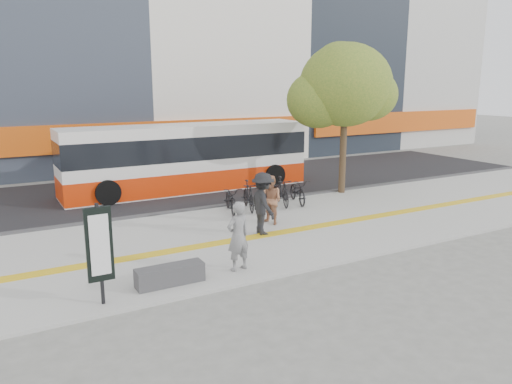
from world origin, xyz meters
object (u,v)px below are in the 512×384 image
pedestrian_tan (271,200)px  pedestrian_dark (263,204)px  street_tree (343,87)px  seated_woman (238,236)px  bus (188,159)px  bench (170,275)px  signboard (99,246)px

pedestrian_tan → pedestrian_dark: 1.15m
street_tree → seated_woman: size_ratio=3.57×
bus → seated_woman: bus is taller
bench → seated_woman: (1.80, 0.03, 0.66)m
bench → pedestrian_tan: 5.66m
signboard → street_tree: 13.40m
signboard → bench: bearing=10.8°
signboard → pedestrian_dark: signboard is taller
pedestrian_tan → street_tree: bearing=100.7°
bench → pedestrian_tan: pedestrian_tan is taller
pedestrian_dark → signboard: bearing=120.8°
bus → pedestrian_dark: bus is taller
bench → seated_woman: bearing=1.0°
street_tree → bus: (-5.48, 3.68, -3.11)m
seated_woman → street_tree: bearing=-152.8°
signboard → pedestrian_tan: (6.24, 3.49, -0.47)m
bus → pedestrian_dark: size_ratio=5.54×
bench → bus: 10.67m
street_tree → pedestrian_dark: street_tree is taller
bench → bus: bearing=66.1°
bench → signboard: bearing=-169.2°
signboard → bus: bearing=59.5°
pedestrian_tan → pedestrian_dark: size_ratio=0.84×
bench → bus: bus is taller
bench → street_tree: (9.78, 6.02, 4.21)m
signboard → pedestrian_dark: 6.08m
street_tree → bus: bearing=146.1°
bench → street_tree: street_tree is taller
signboard → pedestrian_dark: size_ratio=1.13×
street_tree → pedestrian_tan: (-5.14, -2.83, -3.62)m
street_tree → pedestrian_dark: 7.78m
street_tree → bus: street_tree is taller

